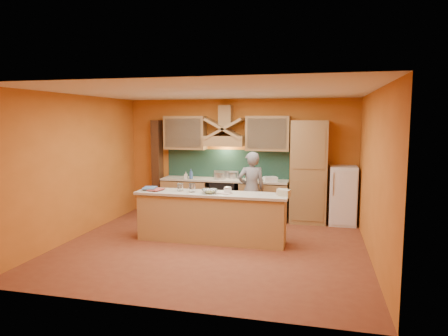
% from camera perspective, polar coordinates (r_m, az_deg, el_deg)
% --- Properties ---
extents(floor, '(5.50, 5.00, 0.01)m').
position_cam_1_polar(floor, '(7.48, -1.69, -11.12)').
color(floor, brown).
rests_on(floor, ground).
extents(ceiling, '(5.50, 5.00, 0.01)m').
position_cam_1_polar(ceiling, '(7.13, -1.77, 10.82)').
color(ceiling, white).
rests_on(ceiling, wall_back).
extents(wall_back, '(5.50, 0.02, 2.80)m').
position_cam_1_polar(wall_back, '(9.59, 2.20, 1.44)').
color(wall_back, orange).
rests_on(wall_back, floor).
extents(wall_front, '(5.50, 0.02, 2.80)m').
position_cam_1_polar(wall_front, '(4.83, -9.57, -4.11)').
color(wall_front, orange).
rests_on(wall_front, floor).
extents(wall_left, '(0.02, 5.00, 2.80)m').
position_cam_1_polar(wall_left, '(8.32, -20.32, 0.18)').
color(wall_left, orange).
rests_on(wall_left, floor).
extents(wall_right, '(0.02, 5.00, 2.80)m').
position_cam_1_polar(wall_right, '(6.98, 20.62, -1.07)').
color(wall_right, orange).
rests_on(wall_right, floor).
extents(base_cabinet_left, '(1.10, 0.60, 0.86)m').
position_cam_1_polar(base_cabinet_left, '(9.77, -5.41, -4.23)').
color(base_cabinet_left, '#A27B4A').
rests_on(base_cabinet_left, floor).
extents(base_cabinet_right, '(1.10, 0.60, 0.86)m').
position_cam_1_polar(base_cabinet_right, '(9.34, 5.73, -4.76)').
color(base_cabinet_right, '#A27B4A').
rests_on(base_cabinet_right, floor).
extents(counter_top, '(3.00, 0.62, 0.04)m').
position_cam_1_polar(counter_top, '(9.42, 0.04, -1.71)').
color(counter_top, beige).
rests_on(counter_top, base_cabinet_left).
extents(stove, '(0.60, 0.58, 0.90)m').
position_cam_1_polar(stove, '(9.50, 0.04, -4.40)').
color(stove, black).
rests_on(stove, floor).
extents(backsplash, '(3.00, 0.03, 0.70)m').
position_cam_1_polar(backsplash, '(9.65, 0.43, 0.59)').
color(backsplash, '#18362C').
rests_on(backsplash, wall_back).
extents(range_hood, '(0.92, 0.50, 0.24)m').
position_cam_1_polar(range_hood, '(9.38, 0.11, 3.90)').
color(range_hood, '#A27B4A').
rests_on(range_hood, wall_back).
extents(hood_chimney, '(0.30, 0.30, 0.50)m').
position_cam_1_polar(hood_chimney, '(9.46, 0.25, 7.44)').
color(hood_chimney, '#A27B4A').
rests_on(hood_chimney, wall_back).
extents(upper_cabinet_left, '(1.00, 0.35, 0.80)m').
position_cam_1_polar(upper_cabinet_left, '(9.72, -5.55, 5.04)').
color(upper_cabinet_left, '#A27B4A').
rests_on(upper_cabinet_left, wall_back).
extents(upper_cabinet_right, '(1.00, 0.35, 0.80)m').
position_cam_1_polar(upper_cabinet_right, '(9.27, 6.27, 4.93)').
color(upper_cabinet_right, '#A27B4A').
rests_on(upper_cabinet_right, wall_back).
extents(pantry_column, '(0.80, 0.60, 2.30)m').
position_cam_1_polar(pantry_column, '(9.14, 12.01, -0.55)').
color(pantry_column, '#A27B4A').
rests_on(pantry_column, floor).
extents(fridge, '(0.58, 0.60, 1.30)m').
position_cam_1_polar(fridge, '(9.23, 16.60, -3.77)').
color(fridge, white).
rests_on(fridge, floor).
extents(trim_column_left, '(0.20, 0.30, 2.30)m').
position_cam_1_polar(trim_column_left, '(10.08, -9.48, 0.19)').
color(trim_column_left, '#472816').
rests_on(trim_column_left, floor).
extents(island_body, '(2.80, 0.55, 0.88)m').
position_cam_1_polar(island_body, '(7.66, -1.84, -7.25)').
color(island_body, tan).
rests_on(island_body, floor).
extents(island_top, '(2.90, 0.62, 0.05)m').
position_cam_1_polar(island_top, '(7.56, -1.85, -3.72)').
color(island_top, beige).
rests_on(island_top, island_body).
extents(person, '(0.70, 0.58, 1.64)m').
position_cam_1_polar(person, '(8.62, 3.92, -3.09)').
color(person, gray).
rests_on(person, floor).
extents(pot_large, '(0.27, 0.27, 0.16)m').
position_cam_1_polar(pot_large, '(9.43, -0.57, -1.21)').
color(pot_large, '#B9B9C1').
rests_on(pot_large, stove).
extents(pot_small, '(0.23, 0.23, 0.15)m').
position_cam_1_polar(pot_small, '(9.51, 1.25, -1.18)').
color(pot_small, silver).
rests_on(pot_small, stove).
extents(soap_bottle_a, '(0.08, 0.08, 0.17)m').
position_cam_1_polar(soap_bottle_a, '(9.49, -5.45, -1.05)').
color(soap_bottle_a, silver).
rests_on(soap_bottle_a, counter_top).
extents(soap_bottle_b, '(0.10, 0.10, 0.24)m').
position_cam_1_polar(soap_bottle_b, '(9.47, -4.74, -0.85)').
color(soap_bottle_b, '#375A99').
rests_on(soap_bottle_b, counter_top).
extents(bowl_back, '(0.24, 0.24, 0.07)m').
position_cam_1_polar(bowl_back, '(9.26, 4.98, -1.56)').
color(bowl_back, white).
rests_on(bowl_back, counter_top).
extents(dish_rack, '(0.35, 0.32, 0.10)m').
position_cam_1_polar(dish_rack, '(9.14, 6.64, -1.58)').
color(dish_rack, white).
rests_on(dish_rack, counter_top).
extents(book_lower, '(0.28, 0.35, 0.03)m').
position_cam_1_polar(book_lower, '(7.94, -10.40, -3.02)').
color(book_lower, '#B0453F').
rests_on(book_lower, island_top).
extents(book_upper, '(0.31, 0.38, 0.03)m').
position_cam_1_polar(book_upper, '(8.02, -11.42, -2.80)').
color(book_upper, '#446996').
rests_on(book_upper, island_top).
extents(jar_large, '(0.13, 0.13, 0.16)m').
position_cam_1_polar(jar_large, '(7.62, -4.58, -2.83)').
color(jar_large, white).
rests_on(jar_large, island_top).
extents(jar_small, '(0.13, 0.13, 0.15)m').
position_cam_1_polar(jar_small, '(7.75, -6.28, -2.74)').
color(jar_small, white).
rests_on(jar_small, island_top).
extents(kitchen_scale, '(0.13, 0.13, 0.10)m').
position_cam_1_polar(kitchen_scale, '(7.49, 0.53, -3.24)').
color(kitchen_scale, white).
rests_on(kitchen_scale, island_top).
extents(mixing_bowl, '(0.39, 0.39, 0.07)m').
position_cam_1_polar(mixing_bowl, '(7.48, -2.04, -3.35)').
color(mixing_bowl, white).
rests_on(mixing_bowl, island_top).
extents(cloth, '(0.28, 0.24, 0.02)m').
position_cam_1_polar(cloth, '(7.44, 0.16, -3.63)').
color(cloth, beige).
rests_on(cloth, island_top).
extents(grocery_bag_a, '(0.20, 0.17, 0.12)m').
position_cam_1_polar(grocery_bag_a, '(7.38, 8.33, -3.40)').
color(grocery_bag_a, beige).
rests_on(grocery_bag_a, island_top).
extents(grocery_bag_b, '(0.23, 0.20, 0.12)m').
position_cam_1_polar(grocery_bag_b, '(7.28, 8.64, -3.55)').
color(grocery_bag_b, beige).
rests_on(grocery_bag_b, island_top).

